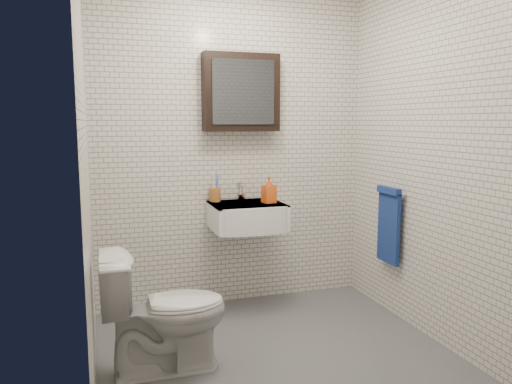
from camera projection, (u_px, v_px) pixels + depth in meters
The scene contains 9 objects.
ground at pixel (274, 351), 3.23m from camera, with size 2.20×2.00×0.01m, color #53565B.
room_shell at pixel (275, 123), 3.02m from camera, with size 2.22×2.02×2.51m.
washbasin at pixel (248, 216), 3.83m from camera, with size 0.55×0.50×0.20m.
faucet at pixel (241, 192), 3.99m from camera, with size 0.06×0.20×0.15m.
mirror_cabinet at pixel (241, 93), 3.88m from camera, with size 0.60×0.15×0.60m.
towel_rail at pixel (389, 222), 3.77m from camera, with size 0.09×0.30×0.58m.
toothbrush_cup at pixel (215, 194), 3.93m from camera, with size 0.11×0.11×0.24m.
soap_bottle at pixel (269, 190), 3.86m from camera, with size 0.09×0.09×0.20m, color #E84A18.
toilet at pixel (165, 311), 2.94m from camera, with size 0.41×0.72×0.74m, color silver.
Camera 1 is at (-1.03, -2.87, 1.48)m, focal length 35.00 mm.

